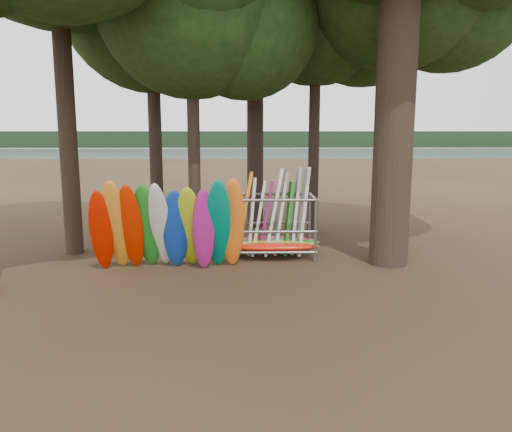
{
  "coord_description": "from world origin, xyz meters",
  "views": [
    {
      "loc": [
        0.11,
        -13.57,
        3.96
      ],
      "look_at": [
        0.46,
        1.5,
        1.4
      ],
      "focal_mm": 35.0,
      "sensor_mm": 36.0,
      "label": 1
    }
  ],
  "objects": [
    {
      "name": "oak_1",
      "position": [
        -3.25,
        5.52,
        8.54
      ],
      "size": [
        7.42,
        7.42,
        11.79
      ],
      "color": "black",
      "rests_on": "ground"
    },
    {
      "name": "far_shore",
      "position": [
        0.0,
        110.0,
        2.0
      ],
      "size": [
        160.0,
        4.0,
        4.0
      ],
      "primitive_type": "cube",
      "color": "black",
      "rests_on": "ground"
    },
    {
      "name": "ground",
      "position": [
        0.0,
        0.0,
        0.0
      ],
      "size": [
        120.0,
        120.0,
        0.0
      ],
      "primitive_type": "plane",
      "color": "#47331E",
      "rests_on": "ground"
    },
    {
      "name": "lake",
      "position": [
        0.0,
        60.0,
        0.0
      ],
      "size": [
        160.0,
        160.0,
        0.0
      ],
      "primitive_type": "plane",
      "color": "gray",
      "rests_on": "ground"
    },
    {
      "name": "oak_5",
      "position": [
        -1.56,
        3.1,
        7.96
      ],
      "size": [
        6.9,
        6.9,
        10.98
      ],
      "color": "black",
      "rests_on": "ground"
    },
    {
      "name": "kayak_row",
      "position": [
        -2.06,
        0.36,
        1.29
      ],
      "size": [
        4.44,
        1.91,
        2.86
      ],
      "color": "#C81300",
      "rests_on": "ground"
    },
    {
      "name": "storage_rack",
      "position": [
        1.04,
        2.03,
        0.94
      ],
      "size": [
        3.04,
        1.51,
        2.88
      ],
      "color": "slate",
      "rests_on": "ground"
    }
  ]
}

